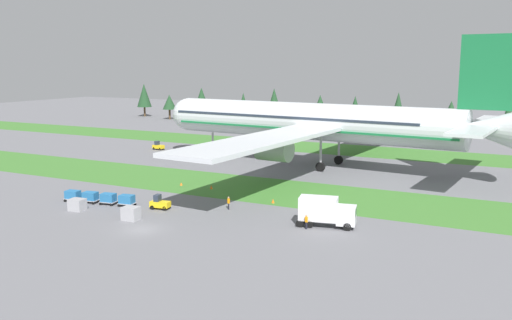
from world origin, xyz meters
TOP-DOWN VIEW (x-y plane):
  - ground_plane at (0.00, 0.00)m, footprint 400.00×400.00m
  - grass_strip_near at (0.00, 25.21)m, footprint 320.00×16.37m
  - grass_strip_far at (0.00, 69.94)m, footprint 320.00×16.37m
  - airliner at (4.43, 47.40)m, footprint 68.95×84.89m
  - baggage_tug at (-3.70, 8.51)m, footprint 2.77×1.68m
  - cargo_dolly_lead at (-8.67, 7.75)m, footprint 2.40×1.82m
  - cargo_dolly_second at (-11.54, 7.31)m, footprint 2.40×1.82m
  - cargo_dolly_third at (-14.40, 6.87)m, footprint 2.40×1.82m
  - cargo_dolly_fourth at (-17.27, 6.43)m, footprint 2.40×1.82m
  - catering_truck at (18.90, 10.87)m, footprint 7.28×3.68m
  - pushback_tractor at (-35.50, 50.73)m, footprint 2.70×1.51m
  - ground_crew_marshaller at (17.16, 8.96)m, footprint 0.44×0.41m
  - ground_crew_loader at (4.61, 12.54)m, footprint 0.36×0.49m
  - uld_container_0 at (-13.10, 3.04)m, footprint 2.13×1.76m
  - uld_container_1 at (-3.76, 2.65)m, footprint 2.09×1.72m
  - taxiway_marker_0 at (8.48, 18.32)m, footprint 0.44×0.44m
  - taxiway_marker_1 at (-9.49, 21.96)m, footprint 0.44×0.44m
  - taxiway_marker_2 at (-3.82, 21.92)m, footprint 0.44×0.44m
  - distant_tree_line at (-7.36, 112.34)m, footprint 180.36×9.90m

SIDE VIEW (x-z plane):
  - ground_plane at x=0.00m, z-range 0.00..0.00m
  - grass_strip_near at x=0.00m, z-range 0.00..0.01m
  - grass_strip_far at x=0.00m, z-range 0.00..0.01m
  - taxiway_marker_1 at x=-9.49m, z-range 0.00..0.48m
  - taxiway_marker_0 at x=8.48m, z-range 0.00..0.58m
  - taxiway_marker_2 at x=-3.82m, z-range 0.00..0.61m
  - uld_container_0 at x=-13.10m, z-range 0.00..1.56m
  - baggage_tug at x=-3.70m, z-range -0.17..1.80m
  - pushback_tractor at x=-35.50m, z-range -0.17..1.80m
  - uld_container_1 at x=-3.76m, z-range 0.00..1.68m
  - cargo_dolly_lead at x=-8.67m, z-range 0.14..1.69m
  - cargo_dolly_second at x=-11.54m, z-range 0.14..1.69m
  - cargo_dolly_third at x=-14.40m, z-range 0.14..1.69m
  - cargo_dolly_fourth at x=-17.27m, z-range 0.14..1.69m
  - ground_crew_marshaller at x=17.16m, z-range 0.08..1.82m
  - ground_crew_loader at x=4.61m, z-range 0.08..1.82m
  - catering_truck at x=18.90m, z-range 0.16..3.74m
  - distant_tree_line at x=-7.36m, z-range 0.52..12.58m
  - airliner at x=4.43m, z-range -3.37..20.46m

